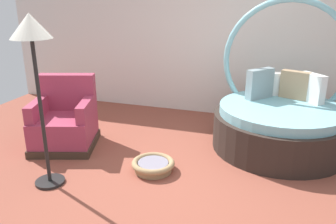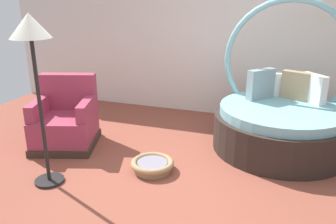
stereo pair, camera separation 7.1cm
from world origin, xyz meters
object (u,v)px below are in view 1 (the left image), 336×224
at_px(round_daybed, 280,118).
at_px(red_armchair, 65,122).
at_px(pet_basket, 153,165).
at_px(floor_lamp, 32,44).

xyz_separation_m(round_daybed, red_armchair, (-2.77, -0.87, -0.07)).
bearing_deg(pet_basket, floor_lamp, -148.37).
relative_size(red_armchair, floor_lamp, 0.55).
bearing_deg(pet_basket, round_daybed, 40.68).
bearing_deg(floor_lamp, pet_basket, 31.63).
relative_size(red_armchair, pet_basket, 1.97).
xyz_separation_m(pet_basket, floor_lamp, (-0.99, -0.61, 1.46)).
bearing_deg(red_armchair, floor_lamp, -66.81).
relative_size(round_daybed, red_armchair, 1.95).
relative_size(round_daybed, floor_lamp, 1.08).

